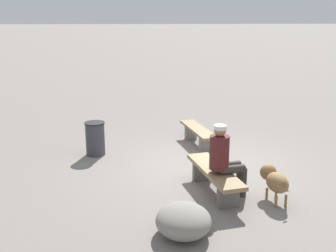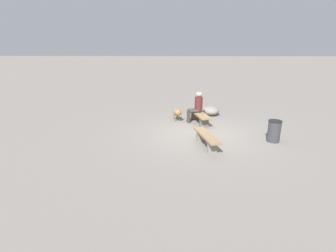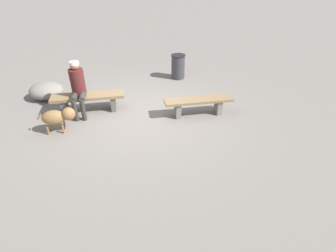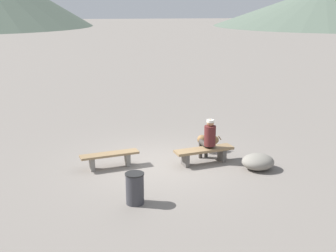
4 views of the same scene
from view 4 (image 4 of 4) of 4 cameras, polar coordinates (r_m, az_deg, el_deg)
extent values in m
cube|color=gray|center=(13.03, -1.20, -5.16)|extent=(210.00, 210.00, 0.06)
cube|color=gray|center=(12.74, -9.86, -4.86)|extent=(0.19, 0.32, 0.38)
cube|color=gray|center=(12.97, -5.32, -4.30)|extent=(0.19, 0.32, 0.38)
cube|color=#8C704C|center=(12.77, -7.60, -3.66)|extent=(1.74, 0.78, 0.06)
cube|color=#605B56|center=(12.87, 2.27, -4.39)|extent=(0.21, 0.39, 0.39)
cube|color=#605B56|center=(13.37, 7.02, -3.70)|extent=(0.21, 0.39, 0.39)
cube|color=#8C704C|center=(13.03, 4.71, -3.09)|extent=(1.85, 0.87, 0.08)
cylinder|color=#511E1E|center=(12.98, 5.47, -1.27)|extent=(0.34, 0.34, 0.60)
sphere|color=#A3704C|center=(12.87, 5.52, 0.41)|extent=(0.21, 0.21, 0.21)
cylinder|color=silver|center=(12.85, 5.53, 0.65)|extent=(0.22, 0.22, 0.07)
cylinder|color=#38332D|center=(13.30, 5.40, -2.20)|extent=(0.24, 0.46, 0.15)
cylinder|color=#38332D|center=(13.57, 4.98, -3.00)|extent=(0.11, 0.11, 0.54)
cylinder|color=#38332D|center=(13.22, 4.66, -2.28)|extent=(0.24, 0.46, 0.15)
cylinder|color=#38332D|center=(13.50, 4.25, -3.09)|extent=(0.11, 0.11, 0.54)
ellipsoid|color=olive|center=(14.08, 5.65, -1.87)|extent=(0.57, 0.44, 0.33)
sphere|color=olive|center=(13.92, 4.43, -1.76)|extent=(0.29, 0.29, 0.29)
cylinder|color=olive|center=(14.02, 5.17, -3.09)|extent=(0.04, 0.04, 0.21)
cylinder|color=olive|center=(14.17, 4.86, -2.87)|extent=(0.04, 0.04, 0.21)
cylinder|color=olive|center=(14.15, 6.38, -2.94)|extent=(0.04, 0.04, 0.21)
cylinder|color=olive|center=(14.31, 6.06, -2.72)|extent=(0.04, 0.04, 0.21)
cylinder|color=olive|center=(14.19, 6.73, -1.55)|extent=(0.12, 0.06, 0.15)
cylinder|color=#38383D|center=(10.54, -4.33, -8.17)|extent=(0.43, 0.43, 0.74)
cylinder|color=black|center=(10.39, -4.37, -6.23)|extent=(0.46, 0.46, 0.03)
ellipsoid|color=gray|center=(12.87, 11.61, -4.58)|extent=(0.94, 0.83, 0.45)
cone|color=#566656|center=(88.63, 19.47, 14.44)|extent=(40.16, 40.16, 7.04)
camera|label=1|loc=(14.58, 33.94, 7.48)|focal=44.26mm
camera|label=2|loc=(15.33, -38.88, 6.79)|focal=26.60mm
camera|label=3|loc=(17.98, -6.80, 11.67)|focal=28.42mm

